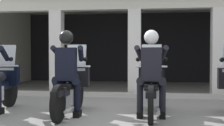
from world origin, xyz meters
The scene contains 7 objects.
ground_plane centered at (0.00, 3.00, 0.00)m, with size 80.00×80.00×0.00m, color gray.
station_building centered at (0.28, 5.27, 1.92)m, with size 10.10×4.89×2.98m.
kerb_strip centered at (0.28, 2.34, 0.06)m, with size 9.60×0.24×0.12m, color #B7B5AD.
motorcycle_center_left centered at (-0.77, -0.09, 0.50)m, with size 0.62×2.04×1.35m.
police_officer_center_left centered at (-0.77, -0.38, 0.94)m, with size 0.63×0.61×1.58m.
motorcycle_center_right centered at (0.77, 0.00, 0.50)m, with size 0.62×2.04×1.35m.
police_officer_center_right centered at (0.77, -0.28, 0.94)m, with size 0.63×0.61×1.58m.
Camera 1 is at (0.82, -5.99, 1.16)m, focal length 50.61 mm.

